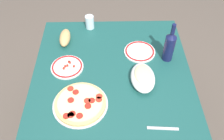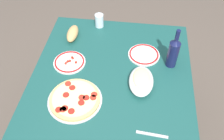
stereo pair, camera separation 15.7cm
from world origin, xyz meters
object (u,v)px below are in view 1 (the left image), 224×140
object	(u,v)px
pepperoni_pizza	(80,103)
side_plate_near	(67,67)
bread_loaf	(65,38)
baked_pasta_dish	(143,77)
wine_bottle	(169,46)
water_glass	(90,22)
dining_table	(112,85)
side_plate_far	(140,51)

from	to	relation	value
pepperoni_pizza	side_plate_near	bearing A→B (deg)	19.69
side_plate_near	bread_loaf	xyz separation A→B (m)	(0.26, 0.04, 0.03)
pepperoni_pizza	bread_loaf	xyz separation A→B (m)	(0.56, 0.15, 0.02)
baked_pasta_dish	side_plate_near	xyz separation A→B (m)	(0.13, 0.48, -0.03)
bread_loaf	baked_pasta_dish	bearing A→B (deg)	-126.88
wine_bottle	water_glass	size ratio (longest dim) A/B	2.80
dining_table	bread_loaf	bearing A→B (deg)	46.19
water_glass	wine_bottle	bearing A→B (deg)	-123.22
baked_pasta_dish	side_plate_far	distance (m)	0.27
baked_pasta_dish	wine_bottle	distance (m)	0.28
pepperoni_pizza	baked_pasta_dish	bearing A→B (deg)	-65.76
dining_table	wine_bottle	size ratio (longest dim) A/B	3.87
pepperoni_pizza	water_glass	world-z (taller)	water_glass
dining_table	side_plate_far	distance (m)	0.30
dining_table	baked_pasta_dish	distance (m)	0.26
pepperoni_pizza	baked_pasta_dish	size ratio (longest dim) A/B	1.34
water_glass	bread_loaf	xyz separation A→B (m)	(-0.16, 0.17, -0.02)
baked_pasta_dish	bread_loaf	xyz separation A→B (m)	(0.39, 0.52, -0.01)
side_plate_near	bread_loaf	size ratio (longest dim) A/B	1.18
dining_table	side_plate_near	distance (m)	0.33
water_glass	bread_loaf	size ratio (longest dim) A/B	0.56
water_glass	side_plate_far	world-z (taller)	water_glass
side_plate_near	side_plate_far	xyz separation A→B (m)	(0.14, -0.49, -0.00)
dining_table	baked_pasta_dish	world-z (taller)	baked_pasta_dish
bread_loaf	wine_bottle	bearing A→B (deg)	-105.17
wine_bottle	bread_loaf	world-z (taller)	wine_bottle
dining_table	side_plate_far	bearing A→B (deg)	-45.93
baked_pasta_dish	water_glass	world-z (taller)	water_glass
side_plate_near	bread_loaf	distance (m)	0.27
pepperoni_pizza	wine_bottle	world-z (taller)	wine_bottle
wine_bottle	water_glass	world-z (taller)	wine_bottle
baked_pasta_dish	pepperoni_pizza	bearing A→B (deg)	114.24
baked_pasta_dish	wine_bottle	bearing A→B (deg)	-43.30
baked_pasta_dish	wine_bottle	xyz separation A→B (m)	(0.20, -0.19, 0.07)
dining_table	pepperoni_pizza	distance (m)	0.34
wine_bottle	side_plate_near	xyz separation A→B (m)	(-0.07, 0.67, -0.11)
baked_pasta_dish	water_glass	distance (m)	0.65
wine_bottle	bread_loaf	xyz separation A→B (m)	(0.19, 0.71, -0.08)
side_plate_near	side_plate_far	size ratio (longest dim) A/B	0.99
wine_bottle	baked_pasta_dish	bearing A→B (deg)	136.70
wine_bottle	bread_loaf	bearing A→B (deg)	74.83
baked_pasta_dish	side_plate_far	xyz separation A→B (m)	(0.26, -0.01, -0.03)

